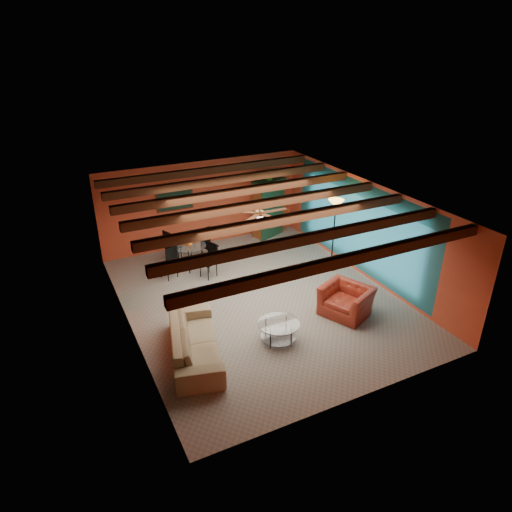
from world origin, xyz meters
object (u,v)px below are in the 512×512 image
coffee_table (278,332)px  dining_table (190,253)px  armoire (269,208)px  floor_lamp (333,235)px  armchair (346,301)px  sofa (195,342)px  vase (188,234)px  potted_plant (269,175)px

coffee_table → dining_table: 4.28m
armoire → floor_lamp: bearing=-104.7°
dining_table → floor_lamp: bearing=-26.6°
armchair → armoire: size_ratio=0.60×
armoire → dining_table: bearing=178.0°
sofa → floor_lamp: bearing=-52.9°
armchair → armoire: bearing=148.7°
armoire → floor_lamp: 3.11m
sofa → armchair: bearing=-77.0°
dining_table → armoire: 3.47m
armchair → floor_lamp: bearing=129.0°
vase → floor_lamp: bearing=-26.6°
armchair → vase: 4.81m
dining_table → vase: size_ratio=9.70×
floor_lamp → vase: floor_lamp is taller
armchair → floor_lamp: floor_lamp is taller
coffee_table → dining_table: size_ratio=0.49×
armchair → dining_table: dining_table is taller
dining_table → floor_lamp: floor_lamp is taller
armchair → sofa: bearing=-115.5°
sofa → floor_lamp: 5.37m
sofa → dining_table: dining_table is taller
sofa → potted_plant: potted_plant is taller
coffee_table → potted_plant: (2.62, 5.47, 1.84)m
dining_table → vase: 0.59m
dining_table → floor_lamp: (3.66, -1.83, 0.56)m
sofa → vase: (1.24, 3.92, 0.73)m
sofa → coffee_table: sofa is taller
dining_table → coffee_table: bearing=-82.1°
dining_table → sofa: bearing=-107.6°
armoire → floor_lamp: floor_lamp is taller
sofa → armoire: armoire is taller
armchair → armoire: 5.29m
floor_lamp → armchair: bearing=-116.5°
coffee_table → armoire: bearing=64.4°
armchair → vase: size_ratio=5.71×
armchair → potted_plant: size_ratio=2.48×
coffee_table → vase: 4.36m
sofa → coffee_table: bearing=-85.7°
armoire → potted_plant: 1.15m
coffee_table → potted_plant: size_ratio=2.06×
vase → coffee_table: bearing=-82.1°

